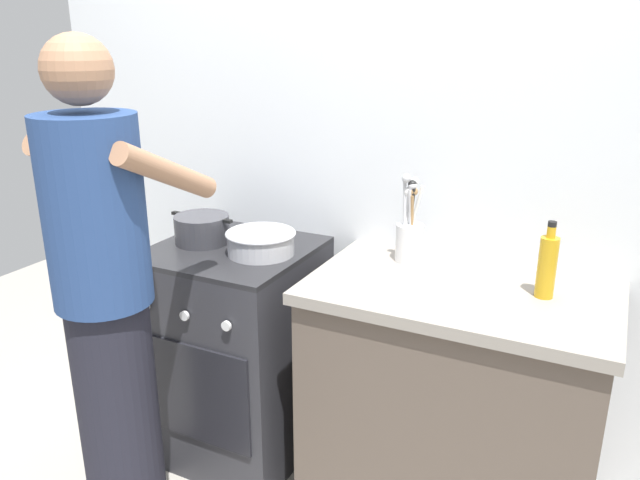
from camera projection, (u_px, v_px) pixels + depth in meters
name	position (u px, v px, depth m)	size (l,w,h in m)	color
back_wall	(399.00, 156.00, 2.35)	(3.20, 0.10, 2.50)	silver
countertop	(451.00, 405.00, 2.16)	(1.00, 0.60, 0.90)	brown
stove_range	(237.00, 350.00, 2.54)	(0.60, 0.62, 0.90)	#2D2D33
pot	(202.00, 229.00, 2.44)	(0.28, 0.22, 0.11)	#38383D
mixing_bowl	(261.00, 242.00, 2.31)	(0.27, 0.27, 0.09)	#B7B7BC
utensil_crock	(409.00, 234.00, 2.22)	(0.10, 0.10, 0.33)	silver
oil_bottle	(547.00, 266.00, 1.92)	(0.06, 0.06, 0.25)	gold
person	(108.00, 312.00, 1.93)	(0.41, 0.50, 1.70)	black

